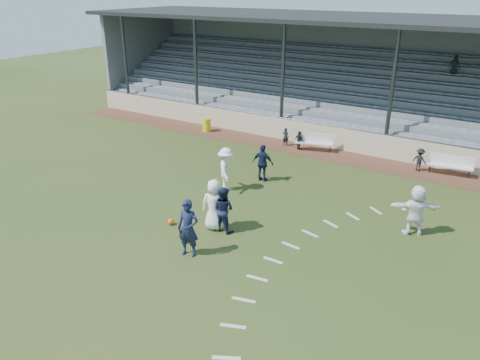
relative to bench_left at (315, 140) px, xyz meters
name	(u,v)px	position (x,y,z in m)	size (l,w,h in m)	color
ground	(202,237)	(0.43, -10.68, -0.58)	(90.00, 90.00, 0.00)	#313E19
cinder_track	(321,153)	(0.43, -0.18, -0.57)	(34.00, 2.00, 0.02)	#512D20
retaining_wall	(329,137)	(0.43, 0.87, 0.02)	(34.00, 0.18, 1.20)	beige
bench_left	(315,140)	(0.00, 0.00, 0.00)	(2.03, 1.04, 0.95)	silver
bench_right	(451,163)	(6.73, 0.21, 0.00)	(2.03, 0.70, 0.95)	silver
trash_bin	(207,125)	(-6.97, -0.24, -0.16)	(0.50, 0.50, 0.80)	yellow
football	(171,222)	(-1.11, -10.57, -0.46)	(0.24, 0.24, 0.24)	orange
player_white_lead	(214,205)	(0.44, -9.92, 0.37)	(0.94, 0.61, 1.92)	white
player_navy_lead	(188,228)	(0.76, -11.84, 0.40)	(0.72, 0.47, 1.97)	#161C3C
player_navy_mid	(224,209)	(0.80, -9.87, 0.27)	(0.83, 0.65, 1.70)	#161C3C
player_white_wing	(226,169)	(-1.14, -6.81, 0.37)	(1.23, 0.71, 1.91)	white
player_navy_wing	(263,163)	(-0.32, -5.08, 0.27)	(1.00, 0.42, 1.70)	#161C3C
player_white_back	(416,210)	(6.67, -6.45, 0.36)	(1.74, 0.55, 1.88)	white
sub_left_near	(286,137)	(-1.71, -0.10, -0.06)	(0.37, 0.24, 1.01)	black
sub_left_far	(299,140)	(-0.79, -0.30, -0.06)	(0.60, 0.25, 1.02)	black
sub_right	(420,160)	(5.40, -0.07, -0.01)	(0.72, 0.41, 1.11)	black
grandstand	(361,92)	(0.43, 5.59, 1.62)	(34.60, 9.00, 6.61)	slate
penalty_arc	(309,272)	(4.55, -10.68, -0.58)	(3.89, 14.63, 0.01)	silver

